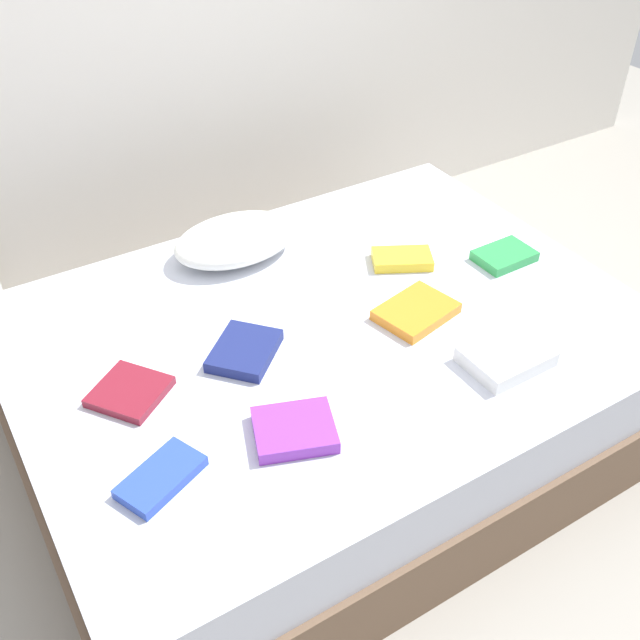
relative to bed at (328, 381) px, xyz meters
The scene contains 11 objects.
ground_plane 0.25m from the bed, ahead, with size 8.00×8.00×0.00m, color #9E998E.
bed is the anchor object (origin of this frame).
pillow 0.61m from the bed, 97.61° to the left, with size 0.46×0.31×0.12m, color white.
textbook_green 0.78m from the bed, ahead, with size 0.20×0.14×0.04m, color green.
textbook_navy 0.40m from the bed, behind, with size 0.22×0.17×0.04m, color navy.
textbook_white 0.63m from the bed, 51.24° to the right, with size 0.25×0.19×0.05m, color white.
textbook_purple 0.56m from the bed, 132.64° to the right, with size 0.21×0.18×0.04m, color purple.
textbook_orange 0.39m from the bed, 23.68° to the right, with size 0.25×0.18×0.04m, color orange.
textbook_maroon 0.71m from the bed, behind, with size 0.19×0.19×0.03m, color maroon.
textbook_yellow 0.51m from the bed, 20.85° to the left, with size 0.21×0.12×0.04m, color yellow.
textbook_blue 0.81m from the bed, 155.17° to the right, with size 0.22×0.12×0.03m, color #2847B7.
Camera 1 is at (-0.99, -1.56, 1.97)m, focal length 41.42 mm.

